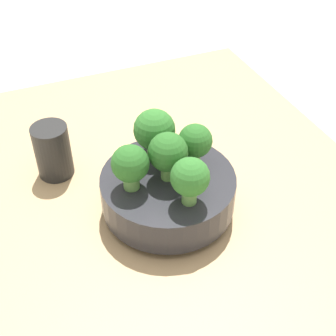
% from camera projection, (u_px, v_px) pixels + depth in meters
% --- Properties ---
extents(ground_plane, '(6.00, 6.00, 0.00)m').
position_uv_depth(ground_plane, '(187.00, 224.00, 0.84)').
color(ground_plane, beige).
extents(table, '(1.04, 0.72, 0.04)m').
position_uv_depth(table, '(187.00, 216.00, 0.83)').
color(table, tan).
rests_on(table, ground_plane).
extents(bowl, '(0.23, 0.23, 0.07)m').
position_uv_depth(bowl, '(168.00, 191.00, 0.79)').
color(bowl, '#28282D').
rests_on(bowl, table).
extents(broccoli_floret_back, '(0.06, 0.06, 0.08)m').
position_uv_depth(broccoli_floret_back, '(130.00, 165.00, 0.72)').
color(broccoli_floret_back, '#609347').
rests_on(broccoli_floret_back, bowl).
extents(broccoli_floret_right, '(0.07, 0.07, 0.09)m').
position_uv_depth(broccoli_floret_right, '(154.00, 131.00, 0.78)').
color(broccoli_floret_right, '#6BA34C').
rests_on(broccoli_floret_right, bowl).
extents(broccoli_floret_left, '(0.06, 0.06, 0.08)m').
position_uv_depth(broccoli_floret_left, '(190.00, 178.00, 0.69)').
color(broccoli_floret_left, '#609347').
rests_on(broccoli_floret_left, bowl).
extents(broccoli_floret_center, '(0.06, 0.06, 0.08)m').
position_uv_depth(broccoli_floret_center, '(168.00, 153.00, 0.73)').
color(broccoli_floret_center, '#6BA34C').
rests_on(broccoli_floret_center, bowl).
extents(broccoli_floret_front, '(0.06, 0.06, 0.08)m').
position_uv_depth(broccoli_floret_front, '(195.00, 142.00, 0.76)').
color(broccoli_floret_front, '#7AB256').
rests_on(broccoli_floret_front, bowl).
extents(cup, '(0.07, 0.07, 0.10)m').
position_uv_depth(cup, '(53.00, 151.00, 0.86)').
color(cup, black).
rests_on(cup, table).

